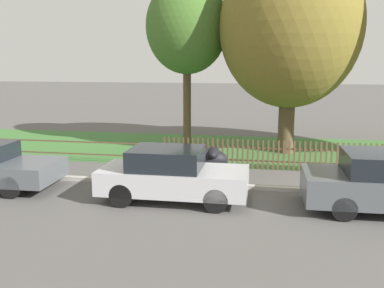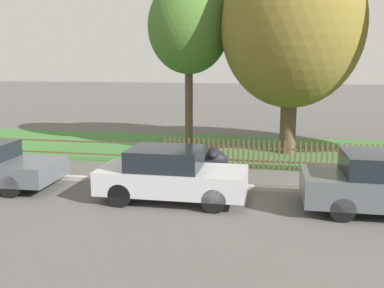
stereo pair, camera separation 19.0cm
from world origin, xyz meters
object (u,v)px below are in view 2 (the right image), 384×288
Objects in this scene: covered_motorcycle at (202,159)px; tree_behind_motorcycle at (292,27)px; tree_nearest_kerb at (189,27)px; parked_car_black_saloon at (171,174)px.

covered_motorcycle is 6.61m from tree_behind_motorcycle.
covered_motorcycle is 0.23× the size of tree_behind_motorcycle.
tree_nearest_kerb is (-1.37, 4.81, 4.31)m from covered_motorcycle.
tree_behind_motorcycle is at bearing 54.90° from covered_motorcycle.
parked_car_black_saloon is at bearing -82.38° from tree_nearest_kerb.
parked_car_black_saloon is 0.55× the size of tree_nearest_kerb.
tree_behind_motorcycle reaches higher than tree_nearest_kerb.
parked_car_black_saloon is 2.36m from covered_motorcycle.
tree_nearest_kerb is 4.09m from tree_behind_motorcycle.
covered_motorcycle is at bearing 79.35° from parked_car_black_saloon.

